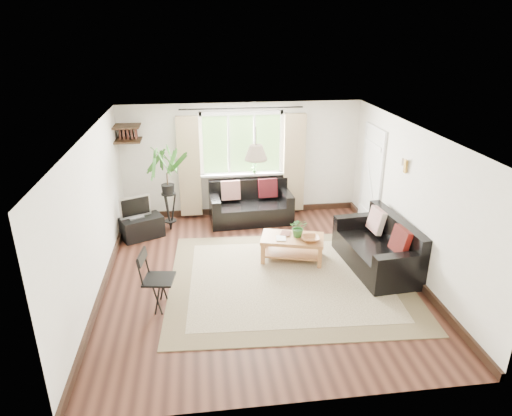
{
  "coord_description": "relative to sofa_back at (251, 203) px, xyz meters",
  "views": [
    {
      "loc": [
        -0.89,
        -6.5,
        3.87
      ],
      "look_at": [
        0.0,
        0.4,
        1.05
      ],
      "focal_mm": 32.0,
      "sensor_mm": 36.0,
      "label": 1
    }
  ],
  "objects": [
    {
      "name": "tv_stand",
      "position": [
        -2.18,
        -0.51,
        -0.19
      ],
      "size": [
        0.89,
        0.73,
        0.42
      ],
      "primitive_type": "cube",
      "rotation": [
        0.0,
        0.0,
        0.45
      ],
      "color": "black",
      "rests_on": "floor"
    },
    {
      "name": "rug",
      "position": [
        0.33,
        -2.45,
        -0.38
      ],
      "size": [
        4.0,
        3.48,
        0.02
      ],
      "primitive_type": "cube",
      "rotation": [
        0.0,
        0.0,
        -0.05
      ],
      "color": "beige",
      "rests_on": "floor"
    },
    {
      "name": "sofa_right",
      "position": [
        1.87,
        -2.23,
        0.02
      ],
      "size": [
        1.83,
        1.04,
        0.83
      ],
      "primitive_type": null,
      "rotation": [
        0.0,
        0.0,
        -1.48
      ],
      "color": "black",
      "rests_on": "floor"
    },
    {
      "name": "folding_chair",
      "position": [
        -1.68,
        -2.96,
        0.05
      ],
      "size": [
        0.53,
        0.53,
        0.9
      ],
      "primitive_type": null,
      "rotation": [
        0.0,
        0.0,
        1.43
      ],
      "color": "black",
      "rests_on": "floor"
    },
    {
      "name": "window",
      "position": [
        -0.13,
        0.44,
        1.16
      ],
      "size": [
        2.5,
        0.16,
        2.16
      ],
      "primitive_type": null,
      "color": "white",
      "rests_on": "wall_back"
    },
    {
      "name": "sofa_back",
      "position": [
        0.0,
        0.0,
        0.0
      ],
      "size": [
        1.72,
        0.92,
        0.79
      ],
      "primitive_type": null,
      "rotation": [
        0.0,
        0.0,
        0.05
      ],
      "color": "black",
      "rests_on": "floor"
    },
    {
      "name": "corner_shelf",
      "position": [
        -2.38,
        0.23,
        1.5
      ],
      "size": [
        0.5,
        0.5,
        0.34
      ],
      "primitive_type": null,
      "color": "black",
      "rests_on": "wall_back"
    },
    {
      "name": "sill_plant",
      "position": [
        0.12,
        0.36,
        0.67
      ],
      "size": [
        0.14,
        0.1,
        0.27
      ],
      "primitive_type": "imported",
      "color": "#2D6023",
      "rests_on": "window"
    },
    {
      "name": "wall_left",
      "position": [
        -2.63,
        -2.27,
        0.81
      ],
      "size": [
        0.02,
        5.5,
        2.4
      ],
      "primitive_type": "cube",
      "color": "silver",
      "rests_on": "floor"
    },
    {
      "name": "tv",
      "position": [
        -2.27,
        -0.51,
        0.25
      ],
      "size": [
        0.62,
        0.44,
        0.46
      ],
      "primitive_type": null,
      "rotation": [
        0.0,
        0.0,
        0.45
      ],
      "color": "#A5A5AA",
      "rests_on": "tv_stand"
    },
    {
      "name": "bowl",
      "position": [
        0.79,
        -1.97,
        0.08
      ],
      "size": [
        0.32,
        0.32,
        0.08
      ],
      "primitive_type": "imported",
      "rotation": [
        0.0,
        0.0,
        -0.05
      ],
      "color": "#965E33",
      "rests_on": "coffee_table"
    },
    {
      "name": "pendant_lamp",
      "position": [
        -0.13,
        -1.87,
        1.66
      ],
      "size": [
        0.36,
        0.36,
        0.54
      ],
      "primitive_type": null,
      "color": "beige",
      "rests_on": "ceiling"
    },
    {
      "name": "palm_stand",
      "position": [
        -1.66,
        -0.22,
        0.45
      ],
      "size": [
        0.77,
        0.77,
        1.69
      ],
      "primitive_type": null,
      "rotation": [
        0.0,
        0.0,
        0.19
      ],
      "color": "black",
      "rests_on": "floor"
    },
    {
      "name": "wall_right",
      "position": [
        2.37,
        -2.27,
        0.81
      ],
      "size": [
        0.02,
        5.5,
        2.4
      ],
      "primitive_type": "cube",
      "color": "silver",
      "rests_on": "floor"
    },
    {
      "name": "book_b",
      "position": [
        0.34,
        -1.62,
        0.05
      ],
      "size": [
        0.24,
        0.27,
        0.02
      ],
      "primitive_type": "imported",
      "rotation": [
        0.0,
        0.0,
        -0.37
      ],
      "color": "#512B20",
      "rests_on": "coffee_table"
    },
    {
      "name": "wall_back",
      "position": [
        -0.13,
        0.48,
        0.81
      ],
      "size": [
        5.0,
        0.02,
        2.4
      ],
      "primitive_type": "cube",
      "color": "silver",
      "rests_on": "floor"
    },
    {
      "name": "ceiling",
      "position": [
        -0.13,
        -2.27,
        2.01
      ],
      "size": [
        5.5,
        5.5,
        0.0
      ],
      "primitive_type": "plane",
      "rotation": [
        3.14,
        0.0,
        0.0
      ],
      "color": "white",
      "rests_on": "floor"
    },
    {
      "name": "wall_sconce",
      "position": [
        2.3,
        -1.97,
        1.35
      ],
      "size": [
        0.12,
        0.12,
        0.28
      ],
      "primitive_type": null,
      "color": "beige",
      "rests_on": "wall_right"
    },
    {
      "name": "coffee_table",
      "position": [
        0.52,
        -1.79,
        -0.18
      ],
      "size": [
        1.19,
        0.85,
        0.44
      ],
      "primitive_type": null,
      "rotation": [
        0.0,
        0.0,
        -0.27
      ],
      "color": "brown",
      "rests_on": "floor"
    },
    {
      "name": "book_a",
      "position": [
        0.23,
        -1.81,
        0.05
      ],
      "size": [
        0.19,
        0.24,
        0.02
      ],
      "primitive_type": "imported",
      "rotation": [
        0.0,
        0.0,
        -0.14
      ],
      "color": "white",
      "rests_on": "coffee_table"
    },
    {
      "name": "table_plant",
      "position": [
        0.62,
        -1.77,
        0.21
      ],
      "size": [
        0.35,
        0.32,
        0.34
      ],
      "primitive_type": "imported",
      "rotation": [
        0.0,
        0.0,
        -0.17
      ],
      "color": "#2A5D25",
      "rests_on": "coffee_table"
    },
    {
      "name": "door",
      "position": [
        2.34,
        -0.57,
        0.61
      ],
      "size": [
        0.06,
        0.96,
        2.06
      ],
      "primitive_type": "cube",
      "color": "silver",
      "rests_on": "wall_right"
    },
    {
      "name": "wall_front",
      "position": [
        -0.13,
        -5.02,
        0.81
      ],
      "size": [
        5.0,
        0.02,
        2.4
      ],
      "primitive_type": "cube",
      "color": "silver",
      "rests_on": "floor"
    },
    {
      "name": "floor",
      "position": [
        -0.13,
        -2.27,
        -0.39
      ],
      "size": [
        5.5,
        5.5,
        0.0
      ],
      "primitive_type": "plane",
      "color": "black",
      "rests_on": "ground"
    }
  ]
}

